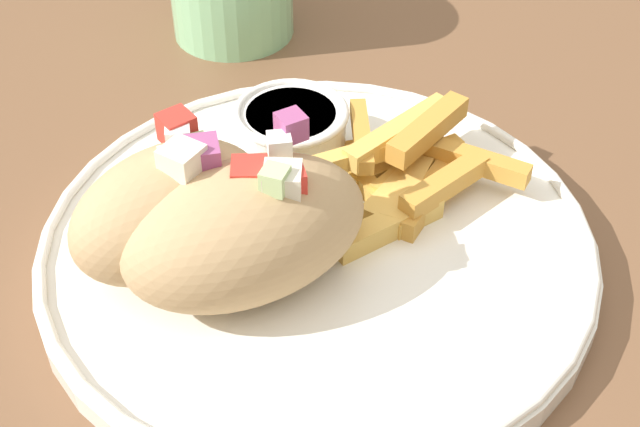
# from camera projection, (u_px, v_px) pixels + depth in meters

# --- Properties ---
(table) EXTENTS (1.22, 1.22, 0.75)m
(table) POSITION_uv_depth(u_px,v_px,m) (294.00, 364.00, 0.52)
(table) COLOR brown
(table) RESTS_ON ground_plane
(plate) EXTENTS (0.29, 0.29, 0.02)m
(plate) POSITION_uv_depth(u_px,v_px,m) (320.00, 248.00, 0.47)
(plate) COLOR white
(plate) RESTS_ON table
(pita_sandwich_near) EXTENTS (0.13, 0.08, 0.07)m
(pita_sandwich_near) POSITION_uv_depth(u_px,v_px,m) (246.00, 229.00, 0.42)
(pita_sandwich_near) COLOR tan
(pita_sandwich_near) RESTS_ON plate
(pita_sandwich_far) EXTENTS (0.11, 0.08, 0.07)m
(pita_sandwich_far) POSITION_uv_depth(u_px,v_px,m) (170.00, 208.00, 0.43)
(pita_sandwich_far) COLOR tan
(pita_sandwich_far) RESTS_ON plate
(fries_pile) EXTENTS (0.12, 0.11, 0.03)m
(fries_pile) POSITION_uv_depth(u_px,v_px,m) (407.00, 171.00, 0.49)
(fries_pile) COLOR gold
(fries_pile) RESTS_ON plate
(sauce_ramekin) EXTENTS (0.07, 0.07, 0.03)m
(sauce_ramekin) POSITION_uv_depth(u_px,v_px,m) (291.00, 128.00, 0.51)
(sauce_ramekin) COLOR white
(sauce_ramekin) RESTS_ON plate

